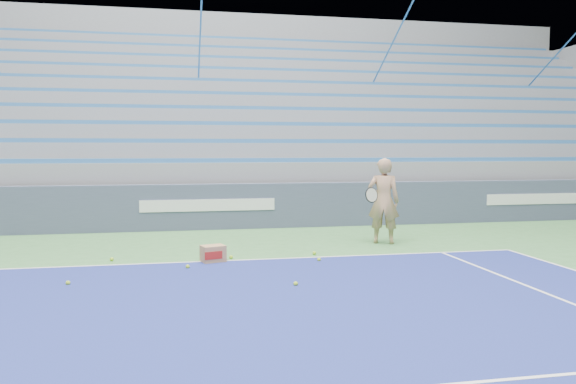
{
  "coord_description": "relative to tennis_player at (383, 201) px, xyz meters",
  "views": [
    {
      "loc": [
        -0.7,
        2.28,
        1.94
      ],
      "look_at": [
        1.29,
        12.38,
        1.15
      ],
      "focal_mm": 35.0,
      "sensor_mm": 36.0,
      "label": 1
    }
  ],
  "objects": [
    {
      "name": "tennis_ball_4",
      "position": [
        -5.69,
        -2.52,
        -0.85
      ],
      "size": [
        0.07,
        0.07,
        0.07
      ],
      "primitive_type": "sphere",
      "color": "#AED72C",
      "rests_on": "ground"
    },
    {
      "name": "tennis_ball_5",
      "position": [
        -1.76,
        -1.56,
        -0.85
      ],
      "size": [
        0.07,
        0.07,
        0.07
      ],
      "primitive_type": "sphere",
      "color": "#AED72C",
      "rests_on": "ground"
    },
    {
      "name": "sponsor_barrier",
      "position": [
        -3.42,
        2.75,
        -0.33
      ],
      "size": [
        30.0,
        0.32,
        1.1
      ],
      "color": "#404761",
      "rests_on": "ground"
    },
    {
      "name": "tennis_player",
      "position": [
        0.0,
        0.0,
        0.0
      ],
      "size": [
        0.98,
        0.94,
        1.76
      ],
      "color": "tan",
      "rests_on": "ground"
    },
    {
      "name": "tennis_ball_2",
      "position": [
        -1.69,
        -0.96,
        -0.85
      ],
      "size": [
        0.07,
        0.07,
        0.07
      ],
      "primitive_type": "sphere",
      "color": "#AED72C",
      "rests_on": "ground"
    },
    {
      "name": "tennis_ball_3",
      "position": [
        -3.23,
        -1.05,
        -0.85
      ],
      "size": [
        0.07,
        0.07,
        0.07
      ],
      "primitive_type": "sphere",
      "color": "#AED72C",
      "rests_on": "ground"
    },
    {
      "name": "tennis_ball_0",
      "position": [
        -2.51,
        -3.19,
        -0.85
      ],
      "size": [
        0.07,
        0.07,
        0.07
      ],
      "primitive_type": "sphere",
      "color": "#AED72C",
      "rests_on": "ground"
    },
    {
      "name": "tennis_ball_6",
      "position": [
        -4.0,
        -1.72,
        -0.85
      ],
      "size": [
        0.07,
        0.07,
        0.07
      ],
      "primitive_type": "sphere",
      "color": "#AED72C",
      "rests_on": "ground"
    },
    {
      "name": "tennis_ball_1",
      "position": [
        -5.28,
        -0.85,
        -0.85
      ],
      "size": [
        0.07,
        0.07,
        0.07
      ],
      "primitive_type": "sphere",
      "color": "#AED72C",
      "rests_on": "ground"
    },
    {
      "name": "ball_box",
      "position": [
        -3.56,
        -1.27,
        -0.73
      ],
      "size": [
        0.46,
        0.4,
        0.29
      ],
      "color": "#AB7D52",
      "rests_on": "ground"
    },
    {
      "name": "bleachers",
      "position": [
        -3.43,
        8.47,
        1.48
      ],
      "size": [
        31.0,
        9.15,
        7.3
      ],
      "color": "gray",
      "rests_on": "ground"
    }
  ]
}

